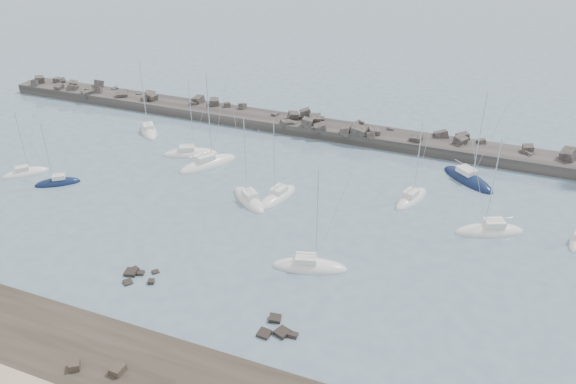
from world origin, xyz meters
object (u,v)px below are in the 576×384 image
object	(u,v)px
sailboat_7	(309,267)
sailboat_10	(411,199)
sailboat_4	(190,154)
sailboat_3	(208,164)
sailboat_5	(249,200)
sailboat_8	(468,180)
sailboat_0	(26,173)
sailboat_1	(149,131)
sailboat_6	(277,197)
sailboat_9	(489,231)
sailboat_2	(58,183)

from	to	relation	value
sailboat_7	sailboat_10	size ratio (longest dim) A/B	1.11
sailboat_4	sailboat_3	bearing A→B (deg)	-27.70
sailboat_3	sailboat_5	size ratio (longest dim) A/B	1.20
sailboat_8	sailboat_5	bearing A→B (deg)	-147.41
sailboat_0	sailboat_1	xyz separation A→B (m)	(7.70, 21.28, 0.00)
sailboat_7	sailboat_8	distance (m)	32.54
sailboat_1	sailboat_6	world-z (taller)	sailboat_1
sailboat_0	sailboat_8	world-z (taller)	sailboat_8
sailboat_8	sailboat_9	size ratio (longest dim) A/B	1.10
sailboat_1	sailboat_6	bearing A→B (deg)	-24.16
sailboat_4	sailboat_8	bearing A→B (deg)	9.73
sailboat_7	sailboat_6	bearing A→B (deg)	125.53
sailboat_4	sailboat_10	world-z (taller)	sailboat_4
sailboat_1	sailboat_10	xyz separation A→B (m)	(48.36, -7.31, 0.01)
sailboat_2	sailboat_6	bearing A→B (deg)	14.39
sailboat_3	sailboat_6	distance (m)	15.32
sailboat_9	sailboat_10	distance (m)	11.74
sailboat_1	sailboat_5	size ratio (longest dim) A/B	1.04
sailboat_3	sailboat_8	bearing A→B (deg)	14.33
sailboat_3	sailboat_5	bearing A→B (deg)	-35.83
sailboat_2	sailboat_4	world-z (taller)	sailboat_4
sailboat_9	sailboat_4	bearing A→B (deg)	172.57
sailboat_5	sailboat_4	bearing A→B (deg)	146.46
sailboat_6	sailboat_5	bearing A→B (deg)	-147.01
sailboat_6	sailboat_10	bearing A→B (deg)	20.32
sailboat_7	sailboat_9	world-z (taller)	sailboat_9
sailboat_1	sailboat_2	size ratio (longest dim) A/B	1.31
sailboat_1	sailboat_0	bearing A→B (deg)	-109.90
sailboat_4	sailboat_6	bearing A→B (deg)	-23.13
sailboat_2	sailboat_7	world-z (taller)	sailboat_7
sailboat_3	sailboat_10	bearing A→B (deg)	1.57
sailboat_4	sailboat_5	world-z (taller)	sailboat_4
sailboat_10	sailboat_7	bearing A→B (deg)	-111.15
sailboat_3	sailboat_10	world-z (taller)	sailboat_3
sailboat_0	sailboat_9	xyz separation A→B (m)	(66.86, 9.37, 0.02)
sailboat_6	sailboat_8	bearing A→B (deg)	32.54
sailboat_2	sailboat_3	bearing A→B (deg)	38.26
sailboat_1	sailboat_5	xyz separation A→B (m)	(27.40, -16.02, 0.01)
sailboat_5	sailboat_10	distance (m)	22.70
sailboat_0	sailboat_10	size ratio (longest dim) A/B	0.87
sailboat_0	sailboat_8	xyz separation A→B (m)	(62.73, 22.93, 0.02)
sailboat_10	sailboat_0	bearing A→B (deg)	-166.01
sailboat_4	sailboat_5	bearing A→B (deg)	-33.54
sailboat_6	sailboat_9	size ratio (longest dim) A/B	0.93
sailboat_2	sailboat_0	bearing A→B (deg)	174.34
sailboat_4	sailboat_8	distance (m)	43.76
sailboat_7	sailboat_10	world-z (taller)	sailboat_7
sailboat_6	sailboat_9	xyz separation A→B (m)	(28.37, 1.91, 0.01)
sailboat_4	sailboat_9	bearing A→B (deg)	-7.43
sailboat_4	sailboat_10	distance (m)	36.49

